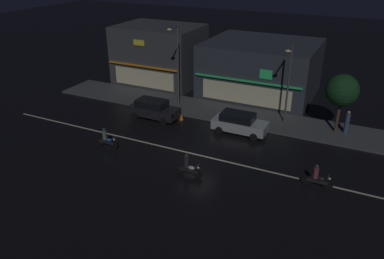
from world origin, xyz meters
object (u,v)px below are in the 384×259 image
(parked_car_trailing, at_px, (154,109))
(traffic_cone, at_px, (181,117))
(streetlamp_mid, at_px, (288,78))
(motorcycle_opposite_lane, at_px, (188,167))
(pedestrian_on_sidewalk, at_px, (347,123))
(streetlamp_west, at_px, (177,60))
(parked_car_near_kerb, at_px, (239,123))
(motorcycle_lead, at_px, (106,139))
(motorcycle_following, at_px, (317,178))

(parked_car_trailing, xyz_separation_m, traffic_cone, (2.29, 0.75, -0.59))
(streetlamp_mid, height_order, motorcycle_opposite_lane, streetlamp_mid)
(pedestrian_on_sidewalk, xyz_separation_m, parked_car_trailing, (-15.27, -3.89, -0.14))
(pedestrian_on_sidewalk, bearing_deg, streetlamp_west, -66.68)
(parked_car_near_kerb, bearing_deg, traffic_cone, -2.97)
(parked_car_near_kerb, bearing_deg, parked_car_trailing, 3.58)
(parked_car_trailing, bearing_deg, parked_car_near_kerb, -176.42)
(motorcycle_lead, relative_size, motorcycle_opposite_lane, 1.00)
(motorcycle_lead, height_order, traffic_cone, motorcycle_lead)
(parked_car_near_kerb, xyz_separation_m, parked_car_trailing, (-7.61, -0.48, 0.00))
(motorcycle_lead, height_order, motorcycle_opposite_lane, same)
(streetlamp_west, xyz_separation_m, pedestrian_on_sidewalk, (14.64, 0.72, -3.45))
(parked_car_trailing, height_order, motorcycle_following, parked_car_trailing)
(streetlamp_mid, distance_m, pedestrian_on_sidewalk, 5.72)
(streetlamp_west, distance_m, parked_car_near_kerb, 8.31)
(streetlamp_west, height_order, pedestrian_on_sidewalk, streetlamp_west)
(streetlamp_west, xyz_separation_m, parked_car_trailing, (-0.63, -3.17, -3.59))
(pedestrian_on_sidewalk, height_order, parked_car_trailing, pedestrian_on_sidewalk)
(pedestrian_on_sidewalk, distance_m, motorcycle_opposite_lane, 13.80)
(parked_car_trailing, height_order, motorcycle_opposite_lane, parked_car_trailing)
(pedestrian_on_sidewalk, distance_m, parked_car_trailing, 15.76)
(motorcycle_following, height_order, motorcycle_opposite_lane, same)
(parked_car_trailing, relative_size, motorcycle_lead, 2.26)
(streetlamp_mid, relative_size, motorcycle_lead, 3.42)
(parked_car_trailing, distance_m, motorcycle_lead, 6.12)
(pedestrian_on_sidewalk, height_order, traffic_cone, pedestrian_on_sidewalk)
(pedestrian_on_sidewalk, distance_m, traffic_cone, 13.37)
(parked_car_near_kerb, relative_size, motorcycle_lead, 2.26)
(streetlamp_west, distance_m, motorcycle_opposite_lane, 12.49)
(streetlamp_west, relative_size, streetlamp_mid, 1.13)
(streetlamp_mid, bearing_deg, pedestrian_on_sidewalk, 2.68)
(motorcycle_lead, bearing_deg, parked_car_trailing, -91.13)
(pedestrian_on_sidewalk, xyz_separation_m, traffic_cone, (-12.98, -3.14, -0.73))
(motorcycle_lead, xyz_separation_m, traffic_cone, (2.69, 6.85, -0.36))
(streetlamp_mid, bearing_deg, motorcycle_following, -64.02)
(pedestrian_on_sidewalk, height_order, motorcycle_lead, pedestrian_on_sidewalk)
(streetlamp_mid, relative_size, motorcycle_following, 3.42)
(motorcycle_opposite_lane, bearing_deg, parked_car_trailing, -44.20)
(streetlamp_west, relative_size, parked_car_trailing, 1.71)
(motorcycle_opposite_lane, xyz_separation_m, traffic_cone, (-4.51, 7.75, -0.36))
(pedestrian_on_sidewalk, bearing_deg, motorcycle_following, 15.17)
(parked_car_trailing, relative_size, motorcycle_following, 2.26)
(streetlamp_west, distance_m, traffic_cone, 5.11)
(parked_car_trailing, bearing_deg, traffic_cone, -161.80)
(streetlamp_west, relative_size, motorcycle_following, 3.87)
(streetlamp_mid, bearing_deg, motorcycle_lead, -137.90)
(motorcycle_lead, relative_size, motorcycle_following, 1.00)
(parked_car_trailing, distance_m, motorcycle_following, 15.21)
(parked_car_near_kerb, height_order, traffic_cone, parked_car_near_kerb)
(parked_car_trailing, height_order, motorcycle_lead, parked_car_trailing)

